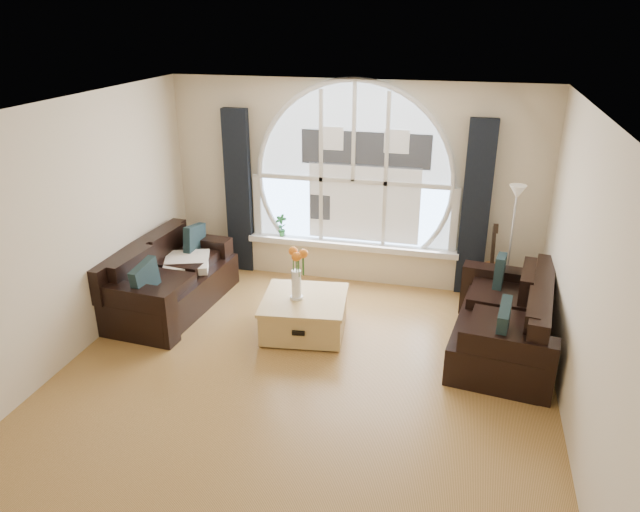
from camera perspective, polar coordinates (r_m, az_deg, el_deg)
The scene contains 21 objects.
ground at distance 6.10m, azimuth -2.11°, elevation -12.36°, with size 5.00×5.50×0.01m, color brown.
ceiling at distance 5.06m, azimuth -2.55°, elevation 13.59°, with size 5.00×5.50×0.01m, color silver.
wall_back at distance 7.97m, azimuth 3.26°, elevation 6.96°, with size 5.00×0.01×2.70m, color beige.
wall_front at distance 3.28m, azimuth -16.65°, elevation -19.22°, with size 5.00×0.01×2.70m, color beige.
wall_left at distance 6.55m, azimuth -23.80°, elevation 1.54°, with size 0.01×5.50×2.70m, color beige.
wall_right at distance 5.35m, azimuth 24.36°, elevation -3.11°, with size 0.01×5.50×2.70m, color beige.
attic_slope at distance 4.98m, azimuth 22.80°, elevation 7.61°, with size 0.92×5.50×0.72m, color silver.
arched_window at distance 7.87m, azimuth 3.27°, elevation 8.83°, with size 2.60×0.06×2.15m, color silver.
window_sill at distance 8.14m, azimuth 3.00°, elevation 1.07°, with size 2.90×0.22×0.08m, color white.
window_frame at distance 7.84m, azimuth 3.22°, elevation 8.78°, with size 2.76×0.08×2.15m, color white.
neighbor_house at distance 7.86m, azimuth 4.31°, elevation 7.85°, with size 1.70×0.02×1.50m, color silver.
curtain_left at distance 8.35m, azimuth -7.83°, elevation 6.09°, with size 0.35×0.12×2.30m, color black.
curtain_right at distance 7.78m, azimuth 14.73°, elevation 4.32°, with size 0.35×0.12×2.30m, color black.
sofa_left at distance 7.63m, azimuth -14.20°, elevation -2.04°, with size 0.94×1.89×0.84m, color black.
sofa_right at distance 6.77m, azimuth 17.22°, elevation -5.66°, with size 0.92×1.85×0.82m, color black.
coffee_chest at distance 6.92m, azimuth -1.49°, elevation -5.50°, with size 0.95×0.95×0.47m, color tan.
throw_blanket at distance 7.78m, azimuth -12.68°, elevation -0.62°, with size 0.55×0.55×0.10m, color silver.
vase_flowers at distance 6.66m, azimuth -2.32°, elevation -1.09°, with size 0.24×0.24×0.70m, color white.
floor_lamp at distance 7.58m, azimuth 17.80°, elevation 0.66°, with size 0.24×0.24×1.60m, color #B2B2B2.
guitar at distance 7.89m, azimuth 16.15°, elevation -0.39°, with size 0.36×0.24×1.06m, color brown.
potted_plant at distance 8.31m, azimuth -3.75°, elevation 2.95°, with size 0.17×0.11×0.31m, color #1E6023.
Camera 1 is at (1.43, -4.79, 3.49)m, focal length 33.28 mm.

